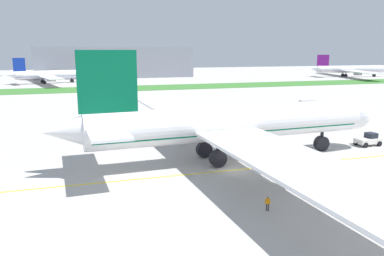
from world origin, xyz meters
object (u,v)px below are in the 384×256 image
object	(u,v)px
parked_airliner_far_centre	(47,75)
ground_crew_wingwalker_port	(333,173)
ground_crew_marshaller_front	(268,202)
pushback_tug	(368,140)
airliner_foreground	(228,124)
service_truck_fuel_bowser	(305,105)
parked_airliner_far_right	(348,69)

from	to	relation	value
parked_airliner_far_centre	ground_crew_wingwalker_port	bearing A→B (deg)	-75.09
ground_crew_marshaller_front	pushback_tug	bearing A→B (deg)	33.76
ground_crew_marshaller_front	parked_airliner_far_centre	size ratio (longest dim) A/B	0.03
airliner_foreground	service_truck_fuel_bowser	xyz separation A→B (m)	(38.63, 38.81, -3.94)
ground_crew_marshaller_front	service_truck_fuel_bowser	distance (m)	71.05
pushback_tug	airliner_foreground	bearing A→B (deg)	-177.05
ground_crew_marshaller_front	service_truck_fuel_bowser	bearing A→B (deg)	54.12
pushback_tug	parked_airliner_far_centre	world-z (taller)	parked_airliner_far_centre
parked_airliner_far_centre	pushback_tug	bearing A→B (deg)	-67.75
ground_crew_wingwalker_port	ground_crew_marshaller_front	distance (m)	13.80
pushback_tug	parked_airliner_far_right	size ratio (longest dim) A/B	0.08
ground_crew_wingwalker_port	service_truck_fuel_bowser	world-z (taller)	service_truck_fuel_bowser
service_truck_fuel_bowser	airliner_foreground	bearing A→B (deg)	-134.86
airliner_foreground	ground_crew_wingwalker_port	bearing A→B (deg)	-53.56
ground_crew_wingwalker_port	ground_crew_marshaller_front	size ratio (longest dim) A/B	1.04
pushback_tug	service_truck_fuel_bowser	size ratio (longest dim) A/B	1.09
ground_crew_marshaller_front	service_truck_fuel_bowser	size ratio (longest dim) A/B	0.27
ground_crew_wingwalker_port	service_truck_fuel_bowser	distance (m)	59.25
pushback_tug	ground_crew_wingwalker_port	bearing A→B (deg)	-141.50
parked_airliner_far_right	airliner_foreground	bearing A→B (deg)	-133.24
ground_crew_wingwalker_port	parked_airliner_far_right	distance (m)	208.03
airliner_foreground	pushback_tug	xyz separation A→B (m)	(27.14, 1.40, -4.57)
ground_crew_wingwalker_port	ground_crew_marshaller_front	bearing A→B (deg)	-154.04
pushback_tug	ground_crew_wingwalker_port	distance (m)	22.68
ground_crew_marshaller_front	service_truck_fuel_bowser	xyz separation A→B (m)	(41.64, 57.57, 0.71)
pushback_tug	ground_crew_marshaller_front	xyz separation A→B (m)	(-30.16, -20.16, -0.08)
parked_airliner_far_right	parked_airliner_far_centre	bearing A→B (deg)	178.97
ground_crew_marshaller_front	service_truck_fuel_bowser	world-z (taller)	service_truck_fuel_bowser
ground_crew_marshaller_front	parked_airliner_far_centre	distance (m)	173.84
ground_crew_marshaller_front	parked_airliner_far_right	world-z (taller)	parked_airliner_far_right
pushback_tug	parked_airliner_far_centre	bearing A→B (deg)	112.25
service_truck_fuel_bowser	parked_airliner_far_centre	size ratio (longest dim) A/B	0.10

